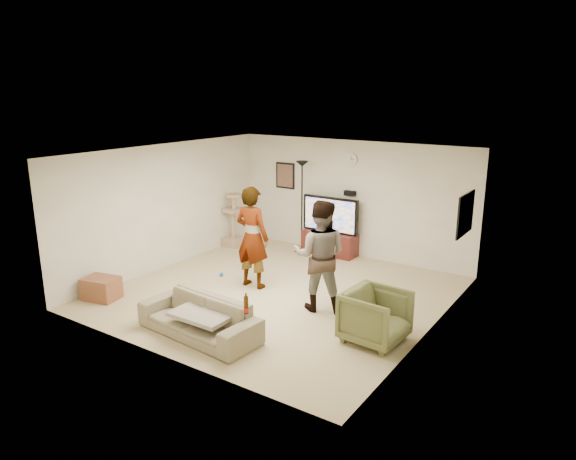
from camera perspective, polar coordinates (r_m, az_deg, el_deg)
The scene contains 24 objects.
floor at distance 9.41m, azimuth -1.06°, elevation -6.95°, with size 5.50×5.50×0.02m, color tan.
ceiling at distance 8.77m, azimuth -1.14°, elevation 8.48°, with size 5.50×5.50×0.02m, color silver.
wall_back at distance 11.31m, azimuth 6.91°, elevation 3.42°, with size 5.50×0.04×2.50m, color beige.
wall_front at distance 7.03m, azimuth -14.06°, elevation -4.25°, with size 5.50×0.04×2.50m, color beige.
wall_left at distance 10.78m, azimuth -13.19°, elevation 2.54°, with size 0.04×5.50×2.50m, color beige.
wall_right at distance 7.83m, azimuth 15.67°, elevation -2.37°, with size 0.04×5.50×2.50m, color beige.
wall_clock at distance 11.14m, azimuth 6.98°, elevation 7.68°, with size 0.26×0.26×0.04m, color silver.
wall_speaker at distance 11.23m, azimuth 6.79°, elevation 4.02°, with size 0.25×0.10×0.10m, color black.
picture_back at distance 12.08m, azimuth -0.31°, elevation 5.97°, with size 0.42×0.03×0.52m, color brown.
picture_right at distance 9.25m, azimuth 18.83°, elevation 1.66°, with size 0.03×0.78×0.62m, color #FD834F.
tv_stand at distance 11.51m, azimuth 4.59°, elevation -1.43°, with size 1.21×0.45×0.50m, color #401411.
console_box at distance 11.21m, azimuth 3.88°, elevation -3.03°, with size 0.40×0.30×0.07m, color silver.
tv at distance 11.34m, azimuth 4.66°, elevation 1.67°, with size 1.31×0.08×0.78m, color black.
tv_screen at distance 11.31m, azimuth 4.55°, elevation 1.63°, with size 1.21×0.01×0.68m, color gold.
floor_lamp at distance 11.47m, azimuth 1.52°, elevation 2.51°, with size 0.32×0.32×2.03m, color black.
cat_tree at distance 12.05m, azimuth -6.05°, elevation 1.14°, with size 0.40×0.40×1.25m, color tan.
person_left at distance 9.44m, azimuth -3.94°, elevation -0.81°, with size 0.68×0.45×1.88m, color #9F9EA7.
person_right at distance 8.47m, azimuth 3.53°, elevation -2.82°, with size 0.89×0.70×1.84m, color #374083.
sofa at distance 7.88m, azimuth -9.72°, elevation -9.40°, with size 1.94×0.76×0.57m, color #797055.
throw_blanket at distance 7.76m, azimuth -9.07°, elevation -8.97°, with size 0.90×0.70×0.06m, color #A79C8B.
beer_bottle at distance 7.18m, azimuth -4.61°, elevation -8.20°, with size 0.06×0.06×0.25m, color #3A1F04.
armchair at distance 7.66m, azimuth 9.55°, elevation -9.32°, with size 0.82×0.84×0.77m, color brown.
side_table at distance 9.64m, azimuth -19.75°, elevation -6.03°, with size 0.58×0.44×0.39m, color brown.
toy_ball at distance 10.27m, azimuth -7.30°, elevation -4.84°, with size 0.08×0.08×0.08m, color #1362A2.
Camera 1 is at (4.99, -7.14, 3.53)m, focal length 32.49 mm.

